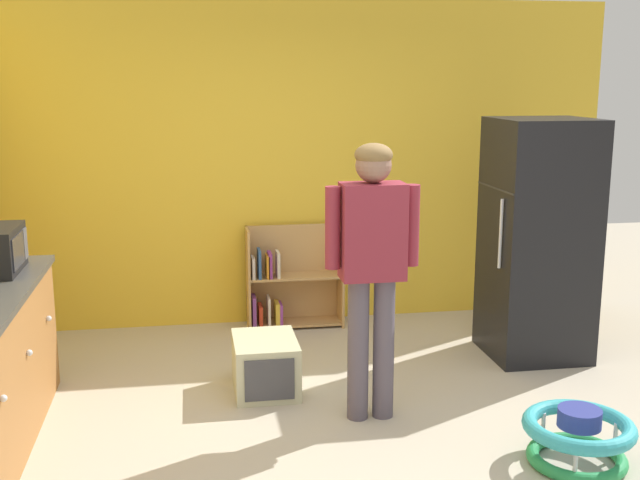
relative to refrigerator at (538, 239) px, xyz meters
The scene contains 7 objects.
ground_plane 2.14m from the refrigerator, 143.67° to the right, with size 12.00×12.00×0.00m, color #BEB29B.
back_wall 2.01m from the refrigerator, 143.03° to the left, with size 5.20×0.06×2.70m, color yellow.
refrigerator is the anchor object (origin of this frame).
bookshelf 2.08m from the refrigerator, 150.28° to the left, with size 0.80×0.28×0.85m.
standing_person 1.73m from the refrigerator, 148.65° to the right, with size 0.57×0.22×1.70m.
baby_walker 1.89m from the refrigerator, 106.56° to the right, with size 0.60×0.60×0.32m.
pet_carrier 2.22m from the refrigerator, 169.77° to the right, with size 0.42×0.55×0.36m.
Camera 1 is at (-0.96, -4.15, 2.08)m, focal length 43.78 mm.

